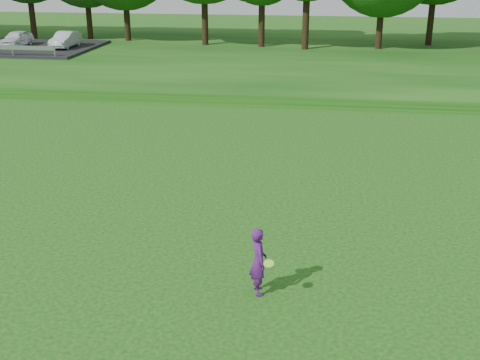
# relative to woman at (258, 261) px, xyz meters

# --- Properties ---
(ground) EXTENTS (140.00, 140.00, 0.00)m
(ground) POSITION_rel_woman_xyz_m (-4.59, -0.70, -0.83)
(ground) COLOR #11480D
(ground) RESTS_ON ground
(berm) EXTENTS (130.00, 30.00, 0.60)m
(berm) POSITION_rel_woman_xyz_m (-4.59, 33.30, -0.53)
(berm) COLOR #11480D
(berm) RESTS_ON ground
(walking_path) EXTENTS (130.00, 1.60, 0.04)m
(walking_path) POSITION_rel_woman_xyz_m (-4.59, 19.30, -0.81)
(walking_path) COLOR gray
(walking_path) RESTS_ON ground
(woman) EXTENTS (0.69, 0.86, 1.66)m
(woman) POSITION_rel_woman_xyz_m (0.00, 0.00, 0.00)
(woman) COLOR #52186D
(woman) RESTS_ON ground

